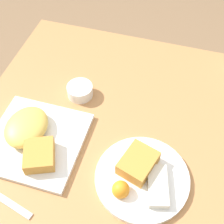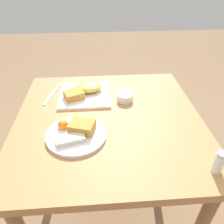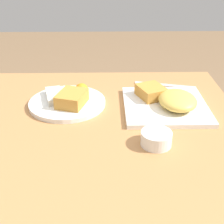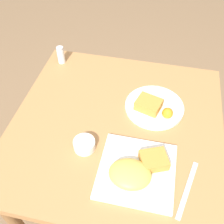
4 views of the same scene
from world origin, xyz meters
TOP-DOWN VIEW (x-y plane):
  - ground_plane at (0.00, 0.00)m, footprint 8.00×8.00m
  - dining_table at (0.00, 0.00)m, footprint 0.82×0.83m
  - plate_square_near at (0.11, -0.20)m, footprint 0.26×0.26m
  - plate_oval_far at (0.14, 0.11)m, footprint 0.24×0.24m
  - sauce_ramekin at (-0.09, -0.14)m, footprint 0.08×0.08m

SIDE VIEW (x-z plane):
  - ground_plane at x=0.00m, z-range 0.00..0.00m
  - dining_table at x=0.00m, z-range 0.27..1.02m
  - plate_oval_far at x=0.14m, z-range 0.73..0.79m
  - sauce_ramekin at x=-0.09m, z-range 0.75..0.78m
  - plate_square_near at x=0.11m, z-range 0.74..0.80m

